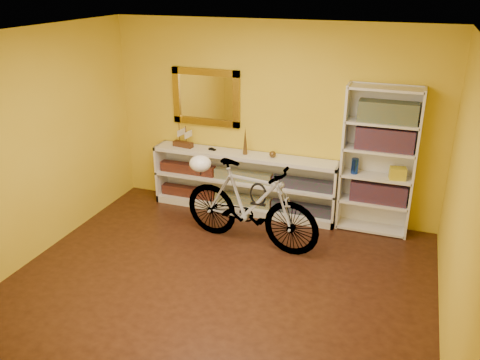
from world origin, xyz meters
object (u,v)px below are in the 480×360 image
(bookcase, at_px, (378,162))
(helmet, at_px, (200,164))
(bicycle, at_px, (250,205))
(console_unit, at_px, (244,183))

(bookcase, relative_size, helmet, 6.92)
(helmet, bearing_deg, bookcase, 20.81)
(bookcase, relative_size, bicycle, 1.04)
(bicycle, height_order, helmet, bicycle)
(console_unit, relative_size, helmet, 9.47)
(console_unit, distance_m, bookcase, 1.84)
(bookcase, distance_m, bicycle, 1.69)
(bookcase, height_order, bicycle, bookcase)
(helmet, bearing_deg, console_unit, 68.35)
(console_unit, relative_size, bookcase, 1.37)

